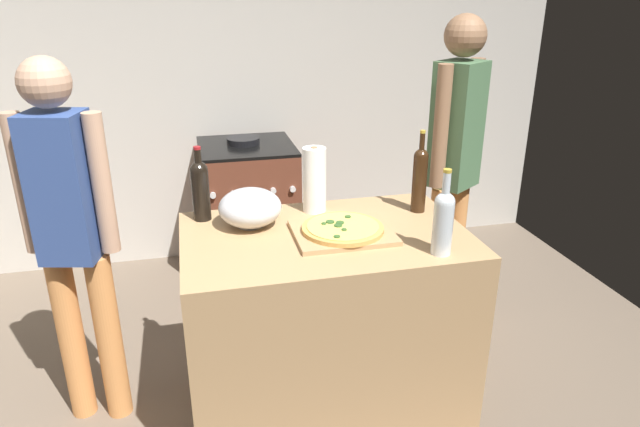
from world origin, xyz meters
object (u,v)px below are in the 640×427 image
Objects in this scene: wine_bottle_amber at (443,219)px; person_in_stripes at (71,228)px; stove at (249,210)px; person_in_red at (454,157)px; mixing_bowl at (250,208)px; paper_towel_roll at (314,180)px; pizza at (343,228)px; wine_bottle_clear at (200,188)px; wine_bottle_dark at (420,177)px.

wine_bottle_amber is 1.50m from person_in_stripes.
person_in_stripes is at bearing -124.21° from stove.
person_in_stripes is 1.90m from person_in_red.
mixing_bowl is 0.89× the size of paper_towel_roll.
stove is 1.60m from person_in_stripes.
wine_bottle_amber is at bearing -73.19° from stove.
mixing_bowl is at bearing 147.04° from wine_bottle_amber.
pizza is 0.35× the size of stove.
pizza is 1.12m from person_in_stripes.
wine_bottle_clear is (-0.55, 0.31, 0.11)m from pizza.
wine_bottle_amber is (0.67, -0.44, 0.06)m from mixing_bowl.
wine_bottle_amber is at bearing -55.73° from paper_towel_roll.
wine_bottle_dark is (0.40, 0.18, 0.13)m from pizza.
wine_bottle_amber is 1.03m from wine_bottle_clear.
wine_bottle_amber is at bearing -32.73° from wine_bottle_clear.
pizza reaches higher than stove.
person_in_red reaches higher than stove.
wine_bottle_dark is at bearing -7.53° from wine_bottle_clear.
mixing_bowl is at bearing -95.46° from stove.
stove is (-0.54, 1.79, -0.60)m from wine_bottle_amber.
paper_towel_roll is (0.30, 0.11, 0.06)m from mixing_bowl.
person_in_red is (0.83, 0.32, -0.04)m from paper_towel_roll.
mixing_bowl is 0.80m from wine_bottle_amber.
wine_bottle_amber is 0.21× the size of person_in_stripes.
wine_bottle_amber reaches higher than stove.
wine_bottle_dark reaches higher than mixing_bowl.
pizza is 1.13× the size of paper_towel_roll.
wine_bottle_clear reaches higher than stove.
paper_towel_roll is 1.04m from person_in_stripes.
pizza is 0.40m from mixing_bowl.
pizza is 1.63m from stove.
mixing_bowl is 0.16× the size of person_in_stripes.
person_in_red reaches higher than pizza.
pizza is 1.00m from person_in_red.
pizza is 0.42m from wine_bottle_amber.
mixing_bowl is at bearing -31.93° from wine_bottle_clear.
pizza is at bearing -81.75° from stove.
wine_bottle_dark is (0.45, -0.11, 0.01)m from paper_towel_roll.
stove is (-0.22, 1.54, -0.49)m from pizza.
person_in_red is at bearing 61.71° from wine_bottle_amber.
wine_bottle_amber reaches higher than paper_towel_roll.
wine_bottle_clear is 0.88× the size of wine_bottle_dark.
wine_bottle_amber is at bearing -118.29° from person_in_red.
wine_bottle_dark is 0.21× the size of person_in_red.
person_in_red is at bearing 20.69° from mixing_bowl.
paper_towel_roll is at bearing 0.91° from person_in_stripes.
stove is at bearing 106.81° from wine_bottle_amber.
wine_bottle_amber is 0.90× the size of wine_bottle_dark.
paper_towel_roll reaches higher than stove.
mixing_bowl is 0.71× the size of wine_bottle_dark.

